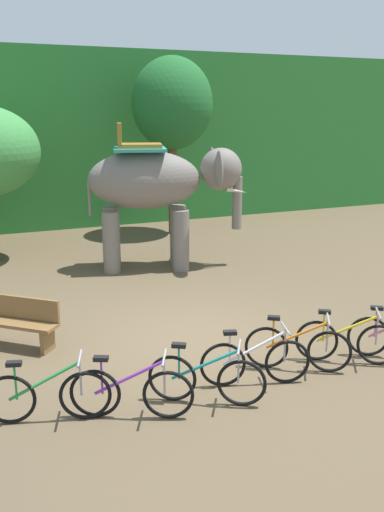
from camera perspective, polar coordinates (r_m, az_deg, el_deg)
name	(u,v)px	position (r m, az deg, el deg)	size (l,w,h in m)	color
ground_plane	(194,339)	(10.25, 0.25, -8.59)	(80.00, 80.00, 0.00)	brown
foliage_hedge	(59,137)	(22.57, -13.67, 11.96)	(36.00, 6.00, 6.16)	#28702D
tree_far_left	(172,105)	(18.45, -2.08, 15.48)	(2.64, 2.64, 5.78)	brown
elephant	(158,185)	(14.36, -3.61, 7.35)	(4.24, 2.60, 3.78)	slate
bike_green	(47,396)	(7.83, -14.84, -13.86)	(1.66, 0.64, 0.92)	black
bike_purple	(131,392)	(7.71, -6.34, -13.90)	(1.57, 0.82, 0.92)	black
bike_teal	(206,379)	(8.01, 1.50, -12.64)	(1.49, 0.93, 0.92)	black
bike_white	(255,361)	(8.55, 6.58, -10.85)	(1.65, 0.66, 0.92)	black
bike_orange	(297,348)	(9.11, 10.91, -9.36)	(1.47, 0.96, 0.92)	black
bike_yellow	(347,341)	(9.55, 15.85, -8.51)	(1.46, 0.97, 0.92)	black
wooden_bench	(19,321)	(10.25, -17.54, -6.43)	(1.40, 1.29, 0.89)	brown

